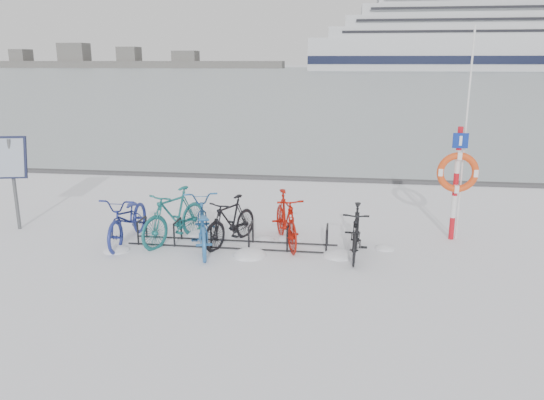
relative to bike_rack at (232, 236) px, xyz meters
The scene contains 15 objects.
ground 0.18m from the bike_rack, ahead, with size 900.00×900.00×0.00m, color white.
ice_sheet 155.00m from the bike_rack, 90.00° to the left, with size 400.00×298.00×0.02m, color #A6B3BB.
quay_edge 5.90m from the bike_rack, 90.00° to the left, with size 400.00×0.25×0.10m, color #3F3F42.
bike_rack is the anchor object (origin of this frame).
info_board 4.84m from the bike_rack, behind, with size 0.69×0.38×1.96m.
lifebuoy_station 4.48m from the bike_rack, 12.07° to the left, with size 0.78×0.22×4.05m.
cruise_ferry 203.91m from the bike_rack, 74.92° to the left, with size 132.42×24.99×43.51m.
shoreline 287.22m from the bike_rack, 115.14° to the left, with size 180.00×12.00×9.50m.
bike_0 2.08m from the bike_rack, behind, with size 0.66×1.91×1.00m, color navy.
bike_1 1.22m from the bike_rack, behind, with size 0.51×1.80×1.08m, color #196465.
bike_2 0.65m from the bike_rack, 155.73° to the right, with size 0.66×1.89×0.99m, color #2763A4.
bike_3 0.32m from the bike_rack, 115.86° to the left, with size 0.45×1.58×0.95m, color black.
bike_4 1.09m from the bike_rack, 13.66° to the left, with size 0.49×1.74×1.05m, color #9D1107.
bike_5 2.36m from the bike_rack, ahead, with size 0.45×1.59×0.96m, color black.
snow_drifts 0.63m from the bike_rack, 12.07° to the right, with size 5.40×1.63×0.22m.
Camera 1 is at (2.09, -9.41, 3.42)m, focal length 35.00 mm.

